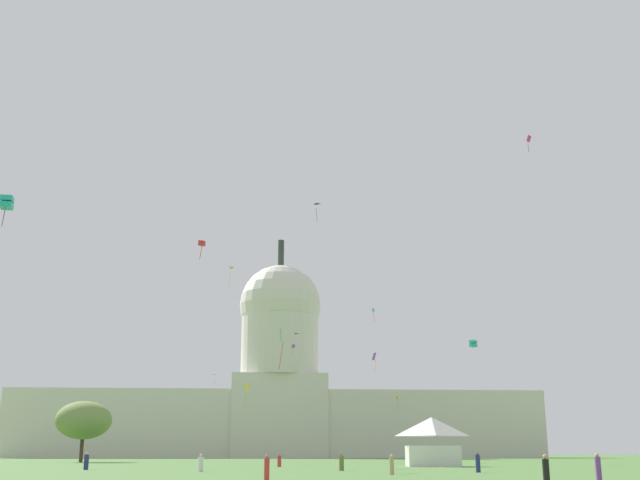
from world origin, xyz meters
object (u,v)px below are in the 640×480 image
person_navy_near_tree_west (86,462)px  kite_lime_high (229,269)px  kite_turquoise_mid (7,203)px  kite_black_high (316,205)px  person_white_mid_left (201,464)px  kite_violet_low (374,358)px  kite_gold_low (397,400)px  person_olive_mid_right (341,463)px  kite_violet_mid (293,347)px  person_red_back_center (267,468)px  kite_turquoise_low (473,344)px  person_purple_edge_west (598,469)px  person_red_front_right (279,461)px  person_tan_mid_center (392,465)px  kite_cyan_high (373,312)px  person_black_near_tree_east (546,470)px  capitol_building (279,394)px  person_navy_near_tent (478,463)px  event_tent (432,441)px  tree_west_mid (84,420)px  kite_blue_mid (295,334)px  kite_magenta_high (529,140)px  kite_yellow_low (247,389)px  kite_green_low (281,339)px  kite_red_mid (202,244)px

person_navy_near_tree_west → kite_lime_high: (9.43, 88.09, 39.43)m
kite_turquoise_mid → kite_black_high: size_ratio=0.61×
person_white_mid_left → kite_violet_low: size_ratio=0.45×
kite_turquoise_mid → kite_gold_low: 155.19m
person_olive_mid_right → kite_violet_mid: kite_violet_mid is taller
person_navy_near_tree_west → person_red_back_center: bearing=-170.0°
kite_turquoise_low → person_purple_edge_west: bearing=130.0°
person_red_front_right → kite_gold_low: (33.93, 114.02, 14.21)m
person_tan_mid_center → kite_cyan_high: size_ratio=0.42×
person_black_near_tree_east → kite_violet_low: (3.53, 87.57, 16.23)m
capitol_building → person_purple_edge_west: (13.85, -182.10, -16.91)m
capitol_building → kite_turquoise_low: bearing=-76.8°
person_navy_near_tent → event_tent: bearing=-0.7°
tree_west_mid → kite_gold_low: kite_gold_low is taller
person_red_front_right → kite_turquoise_low: bearing=99.0°
kite_blue_mid → person_olive_mid_right: bearing=-38.4°
person_tan_mid_center → kite_gold_low: 149.24m
kite_lime_high → kite_turquoise_mid: bearing=-25.4°
person_red_front_right → kite_blue_mid: bearing=148.4°
kite_magenta_high → kite_violet_mid: bearing=117.4°
kite_magenta_high → tree_west_mid: bearing=166.0°
kite_yellow_low → event_tent: bearing=-49.4°
person_navy_near_tree_west → kite_gold_low: 138.96m
person_tan_mid_center → person_black_near_tree_east: size_ratio=0.95×
kite_cyan_high → person_red_back_center: bearing=80.6°
tree_west_mid → kite_yellow_low: bearing=-45.0°
person_red_back_center → kite_yellow_low: bearing=12.0°
tree_west_mid → kite_violet_low: size_ratio=3.83×
person_black_near_tree_east → kite_green_low: bearing=55.7°
person_olive_mid_right → person_navy_near_tent: person_navy_near_tent is taller
kite_gold_low → kite_turquoise_low: size_ratio=2.77×
tree_west_mid → person_purple_edge_west: size_ratio=7.93×
person_tan_mid_center → person_purple_edge_west: bearing=90.7°
tree_west_mid → kite_black_high: kite_black_high is taller
person_navy_near_tree_west → kite_green_low: kite_green_low is taller
kite_cyan_high → person_olive_mid_right: bearing=81.6°
kite_green_low → capitol_building: bearing=50.3°
person_tan_mid_center → kite_violet_low: bearing=-128.6°
kite_blue_mid → kite_red_mid: bearing=-46.9°
kite_violet_low → kite_violet_mid: kite_violet_mid is taller
person_white_mid_left → kite_blue_mid: kite_blue_mid is taller
person_navy_near_tree_west → person_white_mid_left: size_ratio=1.10×
capitol_building → kite_magenta_high: capitol_building is taller
person_black_near_tree_east → kite_lime_high: size_ratio=0.36×
person_navy_near_tent → person_tan_mid_center: bearing=129.9°
person_black_near_tree_east → kite_turquoise_low: 76.15m
kite_turquoise_mid → kite_lime_high: kite_lime_high is taller
kite_turquoise_mid → kite_cyan_high: 143.89m
kite_violet_mid → kite_cyan_high: bearing=52.8°
kite_green_low → kite_lime_high: bearing=59.2°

